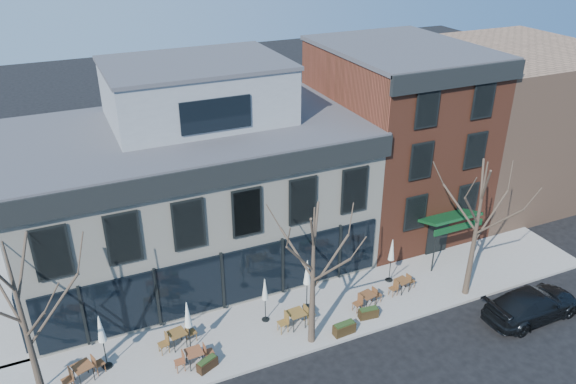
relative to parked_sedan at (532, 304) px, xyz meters
name	(u,v)px	position (x,y,z in m)	size (l,w,h in m)	color
ground	(224,311)	(-13.77, 6.63, -0.77)	(120.00, 120.00, 0.00)	black
sidewalk_front	(300,318)	(-10.52, 4.48, -0.69)	(33.50, 4.70, 0.15)	gray
corner_building	(191,187)	(-13.70, 11.69, 3.96)	(18.39, 10.39, 11.10)	beige
red_brick_building	(395,136)	(-0.77, 11.61, 4.87)	(8.20, 11.78, 11.18)	brown
bg_building	(506,119)	(9.23, 12.63, 4.23)	(12.00, 12.00, 10.00)	#8C664C
tree_corner	(26,329)	(-22.26, 3.42, 3.48)	(3.93, 3.98, 7.92)	#382B21
tree_mid	(313,276)	(-10.76, 2.72, 3.03)	(3.50, 3.55, 7.04)	#382B21
tree_right	(476,229)	(-1.76, 2.72, 3.25)	(3.72, 3.77, 7.48)	#382B21
parked_sedan	(532,304)	(0.00, 0.00, 0.00)	(2.15, 5.28, 1.53)	black
cafe_set_0	(83,371)	(-20.69, 4.45, -0.11)	(1.92, 1.08, 0.99)	brown
cafe_set_1	(177,338)	(-16.53, 4.88, -0.11)	(1.90, 0.87, 0.98)	brown
cafe_set_2	(194,356)	(-16.15, 3.40, -0.13)	(1.81, 0.76, 0.95)	brown
cafe_set_3	(296,318)	(-11.00, 3.91, -0.09)	(1.98, 0.84, 1.03)	brown
cafe_set_4	(367,299)	(-7.09, 3.85, -0.14)	(1.80, 0.82, 0.92)	brown
cafe_set_5	(402,284)	(-4.77, 4.19, -0.17)	(1.69, 0.76, 0.87)	brown
umbrella_0	(101,331)	(-19.70, 4.87, 1.36)	(0.45, 0.45, 2.80)	black
umbrella_1	(188,317)	(-16.08, 4.35, 1.30)	(0.44, 0.44, 2.72)	black
umbrella_2	(265,291)	(-12.17, 4.96, 1.09)	(0.39, 0.39, 2.42)	black
umbrella_3	(307,275)	(-9.91, 5.02, 1.37)	(0.45, 0.45, 2.81)	black
umbrella_4	(392,252)	(-4.83, 5.28, 1.20)	(0.41, 0.41, 2.57)	black
planter_1	(207,364)	(-15.72, 2.96, -0.35)	(1.02, 0.73, 0.53)	black
planter_2	(344,328)	(-9.14, 2.54, -0.32)	(1.11, 0.50, 0.60)	#312310
planter_3	(368,313)	(-7.48, 3.08, -0.34)	(1.02, 0.50, 0.55)	black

